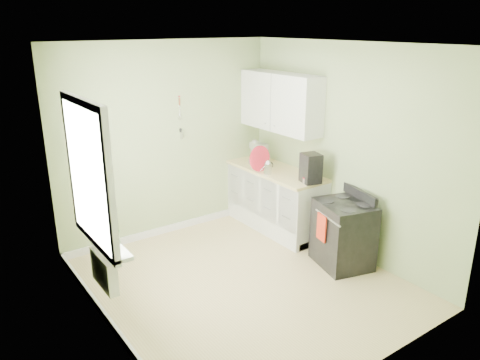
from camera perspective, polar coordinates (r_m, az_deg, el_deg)
floor at (r=5.63m, az=0.45°, el=-12.50°), size 3.20×3.60×0.02m
ceiling at (r=4.82m, az=0.53°, el=16.36°), size 3.20×3.60×0.02m
wall_back at (r=6.56m, az=-8.86°, el=4.72°), size 3.20×0.02×2.70m
wall_left at (r=4.37m, az=-16.89°, el=-2.99°), size 0.02×3.60×2.70m
wall_right at (r=6.11m, az=12.82°, el=3.45°), size 0.02×3.60×2.70m
base_cabinets at (r=6.87m, az=4.36°, el=-2.48°), size 0.60×1.60×0.87m
countertop at (r=6.71m, az=4.39°, el=1.13°), size 0.64×1.60×0.04m
upper_cabinets at (r=6.65m, az=4.94°, el=9.46°), size 0.35×1.40×0.80m
window at (r=4.59m, az=-18.05°, el=0.56°), size 0.06×1.14×1.44m
window_sill at (r=4.84m, az=-16.44°, el=-6.84°), size 0.18×1.14×0.04m
radiator at (r=4.94m, az=-16.22°, el=-10.59°), size 0.12×0.50×0.35m
wall_utensils at (r=6.58m, az=-7.28°, el=6.75°), size 0.02×0.14×0.58m
stove at (r=5.97m, az=12.48°, el=-6.39°), size 0.75×0.80×0.94m
stand_mixer at (r=6.92m, az=2.29°, el=3.18°), size 0.24×0.32×0.35m
kettle at (r=6.47m, az=3.39°, el=1.57°), size 0.19×0.11×0.19m
coffee_maker at (r=6.16m, az=8.60°, el=1.34°), size 0.28×0.29×0.39m
red_tray at (r=6.56m, az=2.42°, el=2.62°), size 0.37×0.09×0.37m
jar at (r=6.14m, az=7.97°, el=-0.05°), size 0.08×0.08×0.08m
plant_a at (r=4.48m, az=-14.98°, el=-6.59°), size 0.16×0.18×0.28m
plant_b at (r=4.66m, az=-15.90°, el=-5.69°), size 0.17×0.19×0.28m
plant_c at (r=5.01m, az=-17.47°, el=-4.15°), size 0.16×0.16×0.27m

